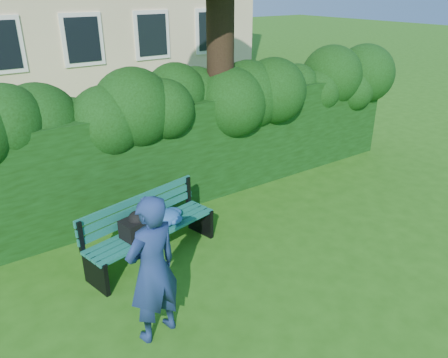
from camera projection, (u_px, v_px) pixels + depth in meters
ground at (248, 252)px, 6.37m from camera, size 80.00×80.00×0.00m
hedge at (171, 151)px, 7.65m from camera, size 10.00×1.00×1.80m
park_bench at (151, 225)px, 6.07m from camera, size 2.03×0.96×0.89m
man_reading at (153, 270)px, 4.55m from camera, size 0.69×0.52×1.70m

